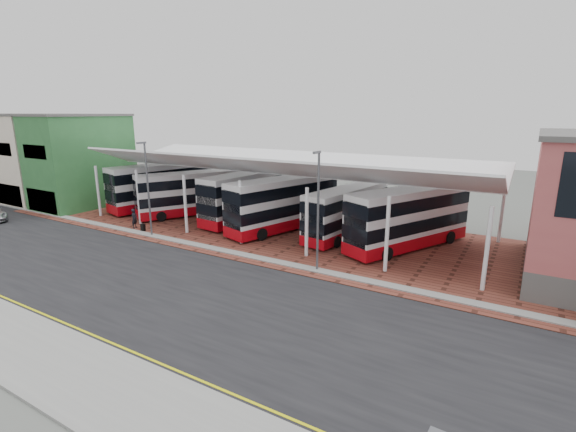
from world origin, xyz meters
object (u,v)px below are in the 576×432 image
at_px(bus_2, 249,196).
at_px(bus_5, 408,219).
at_px(pedestrian, 134,218).
at_px(bus_0, 163,186).
at_px(bus_1, 190,194).
at_px(bus_3, 283,204).
at_px(bus_4, 347,212).

relative_size(bus_2, bus_5, 1.02).
bearing_deg(bus_2, pedestrian, -127.07).
height_order(bus_0, bus_1, bus_0).
distance_m(bus_2, bus_3, 4.95).
bearing_deg(bus_0, bus_1, 2.43).
distance_m(bus_0, bus_1, 5.12).
bearing_deg(bus_1, bus_4, 32.83).
bearing_deg(bus_1, bus_2, 41.90).
bearing_deg(bus_2, bus_3, -10.08).
relative_size(bus_0, bus_1, 1.15).
bearing_deg(pedestrian, bus_3, -75.27).
distance_m(bus_1, pedestrian, 6.66).
bearing_deg(bus_3, bus_0, -166.29).
xyz_separation_m(bus_1, bus_2, (6.33, 1.46, 0.13)).
xyz_separation_m(bus_4, pedestrian, (-17.67, -7.61, -1.18)).
bearing_deg(bus_5, bus_2, -157.21).
relative_size(bus_1, pedestrian, 5.89).
distance_m(bus_2, bus_5, 15.86).
relative_size(bus_3, bus_5, 1.03).
xyz_separation_m(bus_3, pedestrian, (-11.98, -6.63, -1.44)).
distance_m(bus_5, pedestrian, 24.16).
relative_size(bus_0, bus_3, 1.04).
bearing_deg(bus_1, pedestrian, -68.71).
bearing_deg(bus_4, bus_2, -173.05).
distance_m(bus_3, pedestrian, 13.76).
relative_size(bus_0, bus_2, 1.05).
bearing_deg(bus_2, bus_0, -172.47).
height_order(bus_1, bus_5, bus_5).
relative_size(bus_1, bus_4, 1.02).
distance_m(bus_0, bus_5, 27.19).
height_order(bus_1, bus_3, bus_3).
distance_m(bus_1, bus_3, 11.11).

